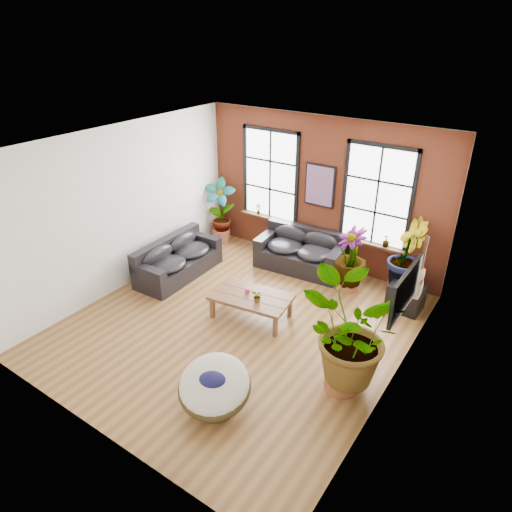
{
  "coord_description": "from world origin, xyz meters",
  "views": [
    {
      "loc": [
        4.39,
        -5.85,
        5.29
      ],
      "look_at": [
        0.0,
        0.6,
        1.25
      ],
      "focal_mm": 32.0,
      "sensor_mm": 36.0,
      "label": 1
    }
  ],
  "objects_px": {
    "sofa_left": "(177,260)",
    "coffee_table": "(251,298)",
    "papasan_chair": "(214,387)",
    "sofa_back": "(302,251)"
  },
  "relations": [
    {
      "from": "sofa_left",
      "to": "coffee_table",
      "type": "distance_m",
      "value": 2.45
    },
    {
      "from": "sofa_left",
      "to": "papasan_chair",
      "type": "height_order",
      "value": "sofa_left"
    },
    {
      "from": "sofa_back",
      "to": "coffee_table",
      "type": "height_order",
      "value": "sofa_back"
    },
    {
      "from": "sofa_left",
      "to": "papasan_chair",
      "type": "distance_m",
      "value": 4.32
    },
    {
      "from": "coffee_table",
      "to": "papasan_chair",
      "type": "xyz_separation_m",
      "value": [
        0.93,
        -2.3,
        -0.01
      ]
    },
    {
      "from": "sofa_left",
      "to": "papasan_chair",
      "type": "xyz_separation_m",
      "value": [
        3.34,
        -2.75,
        0.04
      ]
    },
    {
      "from": "sofa_left",
      "to": "sofa_back",
      "type": "bearing_deg",
      "value": -50.76
    },
    {
      "from": "sofa_left",
      "to": "coffee_table",
      "type": "bearing_deg",
      "value": -102.34
    },
    {
      "from": "coffee_table",
      "to": "sofa_back",
      "type": "bearing_deg",
      "value": 86.77
    },
    {
      "from": "papasan_chair",
      "to": "sofa_back",
      "type": "bearing_deg",
      "value": 80.54
    }
  ]
}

